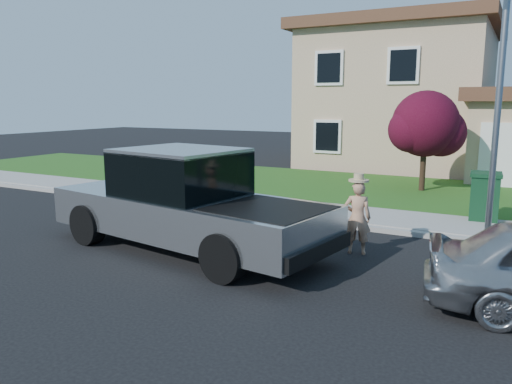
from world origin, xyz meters
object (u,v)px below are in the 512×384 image
at_px(pickup_truck, 186,203).
at_px(street_lamp, 497,102).
at_px(woman, 357,216).
at_px(ornamental_tree, 426,127).
at_px(trash_bin, 485,196).

xyz_separation_m(pickup_truck, street_lamp, (5.66, 2.79, 2.11)).
bearing_deg(woman, ornamental_tree, -103.71).
bearing_deg(street_lamp, pickup_truck, -135.52).
xyz_separation_m(pickup_truck, trash_bin, (5.43, 5.38, -0.24)).
bearing_deg(trash_bin, street_lamp, -88.83).
relative_size(ornamental_tree, trash_bin, 2.83).
distance_m(ornamental_tree, street_lamp, 7.06).
relative_size(pickup_truck, street_lamp, 1.25).
bearing_deg(ornamental_tree, trash_bin, -61.21).
distance_m(woman, trash_bin, 4.50).
height_order(pickup_truck, street_lamp, street_lamp).
xyz_separation_m(ornamental_tree, street_lamp, (2.42, -6.58, 0.83)).
height_order(ornamental_tree, street_lamp, street_lamp).
bearing_deg(pickup_truck, street_lamp, 35.17).
distance_m(ornamental_tree, trash_bin, 4.79).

